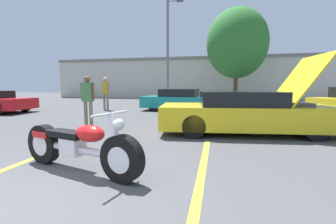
# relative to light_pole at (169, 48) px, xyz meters

# --- Properties ---
(parking_stripe_foreground) EXTENTS (0.12, 5.23, 0.01)m
(parking_stripe_foreground) POSITION_rel_light_pole_xyz_m (0.25, -13.57, -4.14)
(parking_stripe_foreground) COLOR yellow
(parking_stripe_foreground) RESTS_ON ground
(parking_stripe_middle) EXTENTS (0.12, 5.23, 0.01)m
(parking_stripe_middle) POSITION_rel_light_pole_xyz_m (3.35, -13.57, -4.14)
(parking_stripe_middle) COLOR yellow
(parking_stripe_middle) RESTS_ON ground
(far_building) EXTENTS (32.00, 4.20, 4.40)m
(far_building) POSITION_rel_light_pole_xyz_m (1.16, 9.21, -1.80)
(far_building) COLOR beige
(far_building) RESTS_ON ground
(light_pole) EXTENTS (1.21, 0.28, 7.52)m
(light_pole) POSITION_rel_light_pole_xyz_m (0.00, 0.00, 0.00)
(light_pole) COLOR slate
(light_pole) RESTS_ON ground
(tree_background) EXTENTS (4.95, 4.95, 7.68)m
(tree_background) POSITION_rel_light_pole_xyz_m (5.02, 3.34, 0.69)
(tree_background) COLOR brown
(tree_background) RESTS_ON ground
(motorcycle) EXTENTS (2.35, 0.92, 0.97)m
(motorcycle) POSITION_rel_light_pole_xyz_m (1.45, -13.38, -3.73)
(motorcycle) COLOR black
(motorcycle) RESTS_ON ground
(show_car_hood_open) EXTENTS (4.97, 2.41, 2.18)m
(show_car_hood_open) POSITION_rel_light_pole_xyz_m (4.37, -9.73, -3.55)
(show_car_hood_open) COLOR yellow
(show_car_hood_open) RESTS_ON ground
(parked_car_mid_row) EXTENTS (4.46, 2.09, 1.18)m
(parked_car_mid_row) POSITION_rel_light_pole_xyz_m (1.66, -4.34, -3.57)
(parked_car_mid_row) COLOR teal
(parked_car_mid_row) RESTS_ON ground
(spectator_near_motorcycle) EXTENTS (0.52, 0.22, 1.68)m
(spectator_near_motorcycle) POSITION_rel_light_pole_xyz_m (-0.78, -9.51, -3.14)
(spectator_near_motorcycle) COLOR gray
(spectator_near_motorcycle) RESTS_ON ground
(spectator_by_show_car) EXTENTS (0.52, 0.24, 1.80)m
(spectator_by_show_car) POSITION_rel_light_pole_xyz_m (6.83, -5.61, -3.06)
(spectator_by_show_car) COLOR #38476B
(spectator_by_show_car) RESTS_ON ground
(spectator_midground) EXTENTS (0.52, 0.24, 1.83)m
(spectator_midground) POSITION_rel_light_pole_xyz_m (-2.56, -4.87, -3.04)
(spectator_midground) COLOR gray
(spectator_midground) RESTS_ON ground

